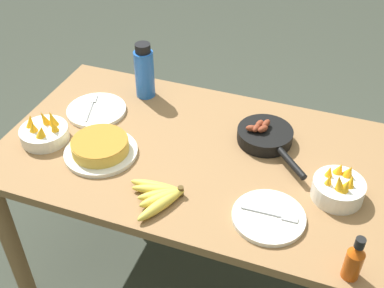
% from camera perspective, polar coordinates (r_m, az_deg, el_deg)
% --- Properties ---
extents(ground_plane, '(14.00, 14.00, 0.00)m').
position_cam_1_polar(ground_plane, '(2.31, 0.00, -14.81)').
color(ground_plane, '#383D33').
extents(dining_table, '(1.41, 0.83, 0.73)m').
position_cam_1_polar(dining_table, '(1.85, 0.00, -3.35)').
color(dining_table, olive).
rests_on(dining_table, ground_plane).
extents(banana_bunch, '(0.20, 0.19, 0.04)m').
position_cam_1_polar(banana_bunch, '(1.58, -3.85, -6.07)').
color(banana_bunch, gold).
rests_on(banana_bunch, dining_table).
extents(skillet, '(0.29, 0.31, 0.08)m').
position_cam_1_polar(skillet, '(1.82, 8.70, 0.94)').
color(skillet, black).
rests_on(skillet, dining_table).
extents(frittata_plate_center, '(0.27, 0.27, 0.06)m').
position_cam_1_polar(frittata_plate_center, '(1.77, -10.80, -0.46)').
color(frittata_plate_center, silver).
rests_on(frittata_plate_center, dining_table).
extents(empty_plate_near_front, '(0.23, 0.23, 0.02)m').
position_cam_1_polar(empty_plate_near_front, '(1.54, 9.07, -8.53)').
color(empty_plate_near_front, silver).
rests_on(empty_plate_near_front, dining_table).
extents(empty_plate_far_left, '(0.24, 0.24, 0.02)m').
position_cam_1_polar(empty_plate_far_left, '(2.00, -11.25, 3.95)').
color(empty_plate_far_left, silver).
rests_on(empty_plate_far_left, dining_table).
extents(fruit_bowl_mango, '(0.17, 0.17, 0.12)m').
position_cam_1_polar(fruit_bowl_mango, '(1.64, 16.97, -4.98)').
color(fruit_bowl_mango, silver).
rests_on(fruit_bowl_mango, dining_table).
extents(fruit_bowl_citrus, '(0.18, 0.18, 0.11)m').
position_cam_1_polar(fruit_bowl_citrus, '(1.89, -17.11, 1.35)').
color(fruit_bowl_citrus, silver).
rests_on(fruit_bowl_citrus, dining_table).
extents(water_bottle, '(0.08, 0.08, 0.24)m').
position_cam_1_polar(water_bottle, '(2.02, -5.67, 8.53)').
color(water_bottle, blue).
rests_on(water_bottle, dining_table).
extents(hot_sauce_bottle, '(0.05, 0.05, 0.16)m').
position_cam_1_polar(hot_sauce_bottle, '(1.42, 18.67, -12.92)').
color(hot_sauce_bottle, '#C64C0F').
rests_on(hot_sauce_bottle, dining_table).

